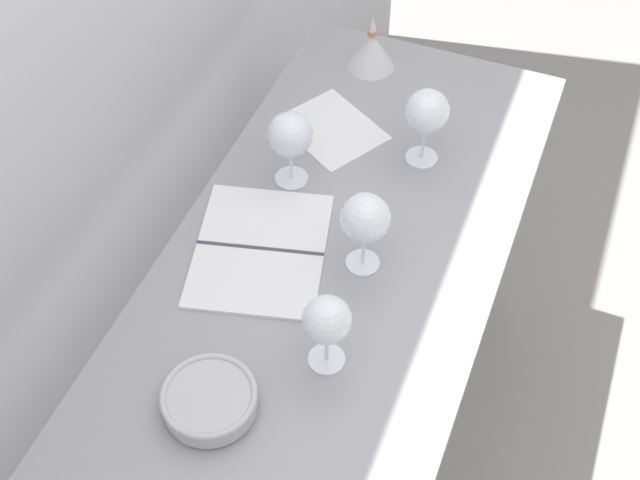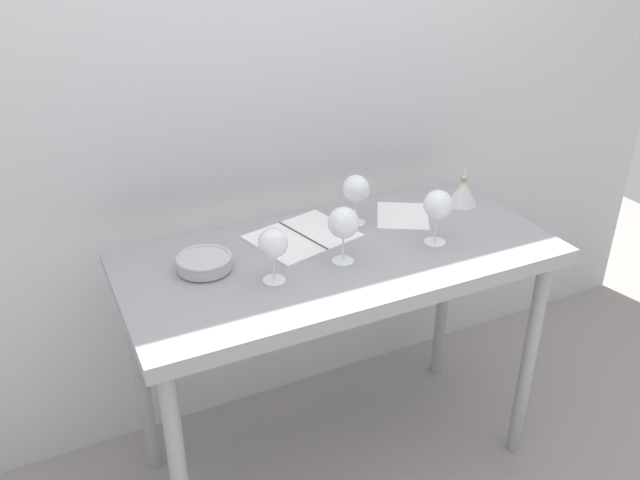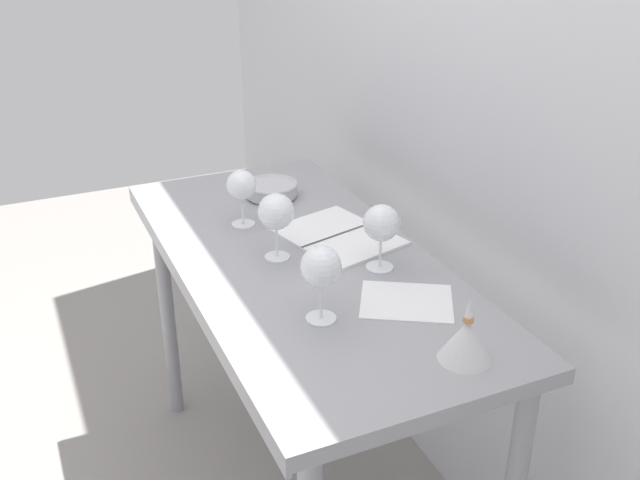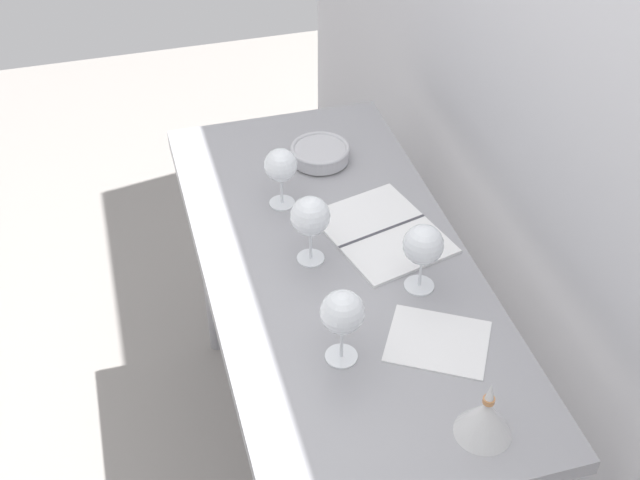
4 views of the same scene
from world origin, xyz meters
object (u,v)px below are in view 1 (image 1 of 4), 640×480
(open_notebook, at_px, (260,249))
(decanter_funnel, at_px, (371,50))
(wine_glass_far_right, at_px, (290,136))
(wine_glass_near_center, at_px, (365,220))
(tasting_bowl, at_px, (210,400))
(wine_glass_near_right, at_px, (427,113))
(tasting_sheet_upper, at_px, (332,129))
(wine_glass_near_left, at_px, (327,321))

(open_notebook, height_order, decanter_funnel, decanter_funnel)
(wine_glass_far_right, relative_size, decanter_funnel, 1.22)
(wine_glass_near_center, height_order, tasting_bowl, wine_glass_near_center)
(wine_glass_near_center, distance_m, tasting_bowl, 0.44)
(wine_glass_near_right, height_order, tasting_sheet_upper, wine_glass_near_right)
(open_notebook, distance_m, decanter_funnel, 0.65)
(tasting_bowl, relative_size, decanter_funnel, 1.16)
(decanter_funnel, bearing_deg, wine_glass_far_right, 176.17)
(open_notebook, xyz_separation_m, decanter_funnel, (0.64, -0.01, 0.04))
(tasting_sheet_upper, xyz_separation_m, decanter_funnel, (0.25, -0.01, 0.05))
(tasting_sheet_upper, relative_size, decanter_funnel, 1.51)
(tasting_bowl, bearing_deg, tasting_sheet_upper, 4.86)
(wine_glass_far_right, xyz_separation_m, wine_glass_near_right, (0.17, -0.24, 0.01))
(wine_glass_far_right, xyz_separation_m, open_notebook, (-0.21, -0.02, -0.12))
(wine_glass_near_center, xyz_separation_m, tasting_bowl, (-0.40, 0.14, -0.10))
(wine_glass_far_right, distance_m, decanter_funnel, 0.44)
(tasting_bowl, bearing_deg, open_notebook, 10.53)
(tasting_sheet_upper, bearing_deg, open_notebook, -149.95)
(wine_glass_near_left, relative_size, decanter_funnel, 1.17)
(tasting_bowl, bearing_deg, wine_glass_near_center, -18.72)
(wine_glass_near_center, relative_size, decanter_funnel, 1.26)
(wine_glass_far_right, relative_size, tasting_sheet_upper, 0.81)
(open_notebook, xyz_separation_m, tasting_sheet_upper, (0.39, -0.00, -0.00))
(tasting_bowl, bearing_deg, wine_glass_near_left, -42.47)
(wine_glass_far_right, relative_size, wine_glass_near_right, 0.96)
(open_notebook, bearing_deg, tasting_bowl, 176.24)
(wine_glass_near_right, bearing_deg, wine_glass_near_left, 179.56)
(tasting_bowl, bearing_deg, decanter_funnel, 3.32)
(wine_glass_near_right, distance_m, open_notebook, 0.46)
(open_notebook, bearing_deg, wine_glass_near_right, -44.89)
(wine_glass_near_left, xyz_separation_m, wine_glass_near_right, (0.57, -0.00, 0.01))
(tasting_sheet_upper, bearing_deg, wine_glass_near_center, -119.47)
(decanter_funnel, bearing_deg, wine_glass_near_center, -161.99)
(wine_glass_near_left, xyz_separation_m, decanter_funnel, (0.83, 0.21, -0.07))
(wine_glass_near_left, distance_m, open_notebook, 0.31)
(wine_glass_near_right, bearing_deg, wine_glass_far_right, 124.24)
(wine_glass_near_left, distance_m, wine_glass_near_center, 0.24)
(wine_glass_far_right, distance_m, open_notebook, 0.24)
(wine_glass_near_left, height_order, wine_glass_near_right, wine_glass_near_right)
(wine_glass_far_right, bearing_deg, wine_glass_near_left, -149.27)
(wine_glass_near_left, distance_m, wine_glass_near_right, 0.57)
(tasting_sheet_upper, bearing_deg, wine_glass_near_right, -63.32)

